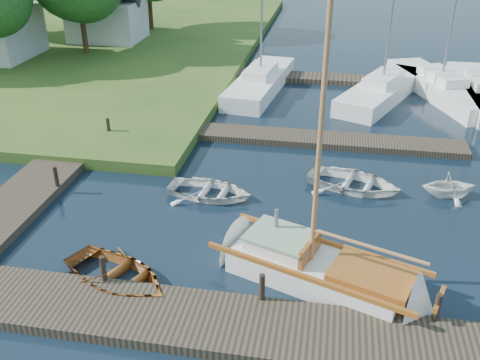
% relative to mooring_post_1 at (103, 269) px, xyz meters
% --- Properties ---
extents(ground, '(160.00, 160.00, 0.00)m').
position_rel_mooring_post_1_xyz_m(ground, '(3.00, 5.00, -0.70)').
color(ground, black).
rests_on(ground, ground).
extents(near_dock, '(18.00, 2.20, 0.30)m').
position_rel_mooring_post_1_xyz_m(near_dock, '(3.00, -1.00, -0.55)').
color(near_dock, black).
rests_on(near_dock, ground).
extents(left_dock, '(2.20, 18.00, 0.30)m').
position_rel_mooring_post_1_xyz_m(left_dock, '(-5.00, 7.00, -0.55)').
color(left_dock, black).
rests_on(left_dock, ground).
extents(far_dock, '(14.00, 1.60, 0.30)m').
position_rel_mooring_post_1_xyz_m(far_dock, '(5.00, 11.50, -0.55)').
color(far_dock, black).
rests_on(far_dock, ground).
extents(pontoon, '(30.00, 1.60, 0.30)m').
position_rel_mooring_post_1_xyz_m(pontoon, '(13.00, 21.00, -0.55)').
color(pontoon, black).
rests_on(pontoon, ground).
extents(mooring_post_1, '(0.16, 0.16, 0.80)m').
position_rel_mooring_post_1_xyz_m(mooring_post_1, '(0.00, 0.00, 0.00)').
color(mooring_post_1, black).
rests_on(mooring_post_1, near_dock).
extents(mooring_post_2, '(0.16, 0.16, 0.80)m').
position_rel_mooring_post_1_xyz_m(mooring_post_2, '(4.50, 0.00, 0.00)').
color(mooring_post_2, black).
rests_on(mooring_post_2, near_dock).
extents(mooring_post_3, '(0.16, 0.16, 0.80)m').
position_rel_mooring_post_1_xyz_m(mooring_post_3, '(9.00, 0.00, 0.00)').
color(mooring_post_3, black).
rests_on(mooring_post_3, near_dock).
extents(mooring_post_4, '(0.16, 0.16, 0.80)m').
position_rel_mooring_post_1_xyz_m(mooring_post_4, '(-4.00, 5.00, 0.00)').
color(mooring_post_4, black).
rests_on(mooring_post_4, left_dock).
extents(mooring_post_5, '(0.16, 0.16, 0.80)m').
position_rel_mooring_post_1_xyz_m(mooring_post_5, '(-4.00, 10.00, 0.00)').
color(mooring_post_5, black).
rests_on(mooring_post_5, left_dock).
extents(sailboat, '(7.39, 4.30, 9.83)m').
position_rel_mooring_post_1_xyz_m(sailboat, '(6.06, 1.40, -0.36)').
color(sailboat, white).
rests_on(sailboat, ground).
extents(dinghy, '(4.28, 3.79, 0.73)m').
position_rel_mooring_post_1_xyz_m(dinghy, '(0.23, 0.30, -0.33)').
color(dinghy, brown).
rests_on(dinghy, ground).
extents(tender_a, '(3.49, 2.69, 0.67)m').
position_rel_mooring_post_1_xyz_m(tender_a, '(1.70, 5.76, -0.37)').
color(tender_a, white).
rests_on(tender_a, ground).
extents(tender_c, '(4.17, 3.48, 0.74)m').
position_rel_mooring_post_1_xyz_m(tender_c, '(6.99, 7.34, -0.33)').
color(tender_c, white).
rests_on(tender_c, ground).
extents(tender_d, '(2.30, 2.08, 1.07)m').
position_rel_mooring_post_1_xyz_m(tender_d, '(10.52, 7.38, -0.16)').
color(tender_d, white).
rests_on(tender_d, ground).
extents(marina_boat_0, '(3.18, 8.77, 10.06)m').
position_rel_mooring_post_1_xyz_m(marina_boat_0, '(1.76, 18.52, -0.14)').
color(marina_boat_0, white).
rests_on(marina_boat_0, ground).
extents(marina_boat_2, '(5.41, 8.63, 12.49)m').
position_rel_mooring_post_1_xyz_m(marina_boat_2, '(8.61, 18.25, -0.12)').
color(marina_boat_2, white).
rests_on(marina_boat_2, ground).
extents(marina_boat_3, '(5.39, 9.58, 12.50)m').
position_rel_mooring_post_1_xyz_m(marina_boat_3, '(11.88, 19.37, -0.12)').
color(marina_boat_3, white).
rests_on(marina_boat_3, ground).
extents(house_c, '(5.25, 4.00, 5.28)m').
position_rel_mooring_post_1_xyz_m(house_c, '(-11.00, 27.00, 1.88)').
color(house_c, beige).
rests_on(house_c, shore).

